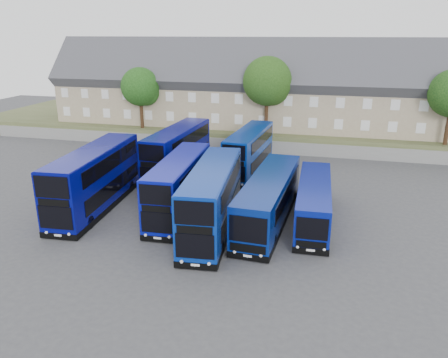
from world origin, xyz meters
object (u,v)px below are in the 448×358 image
(dd_front_mid, at_px, (179,187))
(dd_front_left, at_px, (95,180))
(coach_east_a, at_px, (269,200))
(tree_mid, at_px, (269,83))
(tree_west, at_px, (142,88))

(dd_front_mid, bearing_deg, dd_front_left, -177.63)
(dd_front_left, height_order, dd_front_mid, dd_front_left)
(dd_front_left, distance_m, coach_east_a, 14.14)
(dd_front_mid, height_order, tree_mid, tree_mid)
(tree_mid, bearing_deg, dd_front_left, -115.78)
(dd_front_mid, xyz_separation_m, coach_east_a, (7.14, 0.02, -0.41))
(dd_front_left, relative_size, tree_west, 1.63)
(coach_east_a, xyz_separation_m, tree_west, (-19.46, 20.81, 5.30))
(dd_front_left, relative_size, dd_front_mid, 1.11)
(coach_east_a, distance_m, tree_mid, 22.49)
(coach_east_a, relative_size, tree_mid, 1.44)
(coach_east_a, bearing_deg, tree_west, 136.02)
(tree_mid, bearing_deg, tree_west, -178.21)
(dd_front_left, height_order, tree_mid, tree_mid)
(dd_front_left, xyz_separation_m, coach_east_a, (14.10, 0.73, -0.65))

